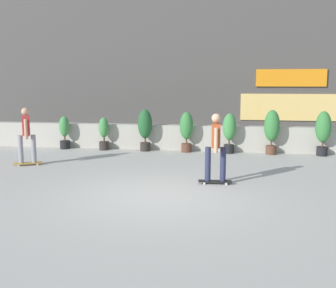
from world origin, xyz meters
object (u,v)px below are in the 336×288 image
(potted_plant_4, at_px, (229,131))
(skater_by_wall_right, at_px, (26,134))
(potted_plant_0, at_px, (64,132))
(potted_plant_5, at_px, (272,129))
(potted_plant_3, at_px, (187,129))
(potted_plant_6, at_px, (323,130))
(skater_far_left, at_px, (216,145))
(potted_plant_2, at_px, (145,127))
(potted_plant_1, at_px, (104,133))

(potted_plant_4, xyz_separation_m, skater_by_wall_right, (-5.83, -3.00, 0.15))
(potted_plant_0, height_order, potted_plant_5, potted_plant_5)
(skater_by_wall_right, bearing_deg, potted_plant_5, 22.51)
(potted_plant_0, relative_size, potted_plant_3, 0.85)
(potted_plant_3, distance_m, skater_by_wall_right, 5.29)
(potted_plant_6, bearing_deg, potted_plant_4, -180.00)
(potted_plant_0, xyz_separation_m, skater_by_wall_right, (0.14, -3.00, 0.30))
(potted_plant_5, height_order, potted_plant_6, potted_plant_5)
(skater_by_wall_right, xyz_separation_m, skater_far_left, (5.54, -1.33, 0.00))
(potted_plant_2, bearing_deg, skater_far_left, -58.43)
(potted_plant_2, xyz_separation_m, skater_by_wall_right, (-2.88, -3.00, 0.08))
(potted_plant_1, height_order, potted_plant_3, potted_plant_3)
(potted_plant_1, relative_size, potted_plant_5, 0.78)
(potted_plant_3, relative_size, skater_by_wall_right, 0.83)
(potted_plant_0, relative_size, potted_plant_2, 0.81)
(potted_plant_2, height_order, skater_by_wall_right, skater_by_wall_right)
(potted_plant_3, bearing_deg, potted_plant_2, 180.00)
(potted_plant_6, height_order, skater_far_left, skater_far_left)
(potted_plant_0, xyz_separation_m, potted_plant_3, (4.50, -0.00, 0.17))
(potted_plant_0, distance_m, potted_plant_3, 4.50)
(potted_plant_1, height_order, potted_plant_6, potted_plant_6)
(skater_by_wall_right, bearing_deg, potted_plant_2, 46.19)
(potted_plant_6, relative_size, skater_far_left, 0.87)
(potted_plant_3, height_order, potted_plant_6, potted_plant_6)
(potted_plant_5, bearing_deg, potted_plant_6, 0.00)
(potted_plant_4, height_order, potted_plant_5, potted_plant_5)
(potted_plant_6, xyz_separation_m, skater_by_wall_right, (-8.90, -3.00, 0.08))
(potted_plant_1, bearing_deg, potted_plant_5, -0.00)
(potted_plant_1, distance_m, skater_far_left, 6.03)
(potted_plant_0, distance_m, potted_plant_4, 5.98)
(potted_plant_1, xyz_separation_m, skater_far_left, (4.18, -4.34, 0.32))
(potted_plant_3, height_order, skater_by_wall_right, skater_by_wall_right)
(potted_plant_0, bearing_deg, potted_plant_5, -0.00)
(potted_plant_0, relative_size, potted_plant_1, 1.02)
(potted_plant_4, bearing_deg, potted_plant_2, 180.00)
(potted_plant_2, xyz_separation_m, potted_plant_6, (6.02, 0.00, 0.00))
(potted_plant_2, distance_m, skater_far_left, 5.09)
(potted_plant_1, distance_m, potted_plant_4, 4.48)
(potted_plant_1, bearing_deg, potted_plant_2, -0.00)
(potted_plant_5, distance_m, skater_by_wall_right, 7.84)
(skater_far_left, bearing_deg, skater_by_wall_right, 166.47)
(potted_plant_2, relative_size, potted_plant_5, 0.98)
(potted_plant_3, bearing_deg, potted_plant_5, 0.00)
(potted_plant_0, bearing_deg, potted_plant_1, 0.00)
(potted_plant_4, bearing_deg, potted_plant_3, 180.00)
(potted_plant_1, height_order, skater_by_wall_right, skater_by_wall_right)
(potted_plant_5, relative_size, skater_by_wall_right, 0.89)
(potted_plant_4, distance_m, skater_far_left, 4.35)
(potted_plant_1, bearing_deg, potted_plant_0, -180.00)
(potted_plant_0, height_order, potted_plant_1, potted_plant_0)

